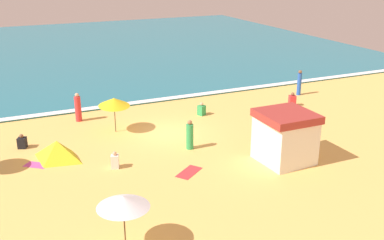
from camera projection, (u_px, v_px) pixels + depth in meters
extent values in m
plane|color=#EDBC60|center=(168.00, 133.00, 26.73)|extent=(60.00, 60.00, 0.00)
cube|color=teal|center=(76.00, 50.00, 50.74)|extent=(60.00, 44.00, 0.10)
cube|color=white|center=(135.00, 103.00, 32.10)|extent=(57.00, 0.70, 0.01)
cube|color=white|center=(285.00, 140.00, 22.78)|extent=(2.52, 2.58, 2.22)
cube|color=#A5332D|center=(287.00, 116.00, 22.34)|extent=(2.57, 2.64, 0.38)
cylinder|color=#4C3823|center=(115.00, 115.00, 26.68)|extent=(0.05, 0.05, 2.04)
cone|color=yellow|center=(114.00, 102.00, 26.40)|extent=(2.07, 2.10, 0.62)
cylinder|color=#4C3823|center=(124.00, 224.00, 15.82)|extent=(0.05, 0.05, 2.05)
cone|color=white|center=(123.00, 202.00, 15.53)|extent=(2.63, 2.63, 0.45)
pyramid|color=yellow|center=(57.00, 150.00, 23.16)|extent=(2.67, 2.70, 1.01)
cylinder|color=blue|center=(299.00, 84.00, 34.00)|extent=(0.36, 0.36, 1.65)
sphere|color=brown|center=(300.00, 72.00, 33.68)|extent=(0.26, 0.26, 0.26)
cylinder|color=green|center=(190.00, 137.00, 24.39)|extent=(0.51, 0.51, 1.39)
sphere|color=#9E6B47|center=(190.00, 122.00, 24.12)|extent=(0.25, 0.25, 0.25)
cube|color=green|center=(202.00, 110.00, 29.77)|extent=(0.56, 0.56, 0.66)
sphere|color=#DBA884|center=(202.00, 104.00, 29.62)|extent=(0.22, 0.22, 0.22)
cylinder|color=red|center=(78.00, 109.00, 28.53)|extent=(0.51, 0.51, 1.60)
sphere|color=#DBA884|center=(77.00, 95.00, 28.23)|extent=(0.25, 0.25, 0.25)
cube|color=white|center=(115.00, 162.00, 22.25)|extent=(0.48, 0.48, 0.68)
sphere|color=#DBA884|center=(114.00, 153.00, 22.10)|extent=(0.20, 0.20, 0.20)
cube|color=red|center=(292.00, 101.00, 31.59)|extent=(0.55, 0.55, 0.75)
sphere|color=brown|center=(293.00, 94.00, 31.43)|extent=(0.24, 0.24, 0.24)
cube|color=black|center=(22.00, 143.00, 24.62)|extent=(0.56, 0.56, 0.59)
sphere|color=brown|center=(21.00, 136.00, 24.48)|extent=(0.22, 0.22, 0.22)
cube|color=red|center=(189.00, 172.00, 21.90)|extent=(1.63, 1.46, 0.01)
cube|color=#D84CA5|center=(36.00, 165.00, 22.66)|extent=(1.31, 1.22, 0.01)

